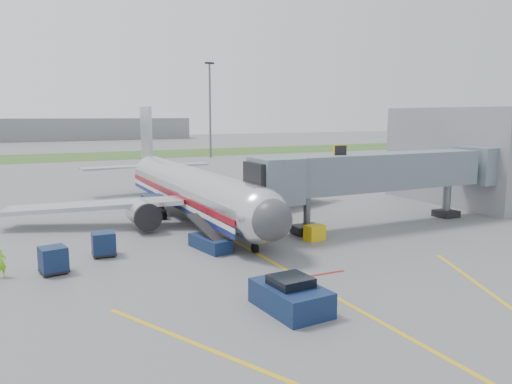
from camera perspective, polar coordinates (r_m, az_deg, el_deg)
name	(u,v)px	position (r m, az deg, el deg)	size (l,w,h in m)	color
ground	(269,260)	(32.44, 1.45, -7.77)	(400.00, 400.00, 0.00)	#565659
grass_strip	(82,157)	(118.77, -19.22, 3.85)	(300.00, 25.00, 0.01)	#2D4C1E
apron_markings	(336,297)	(26.46, 9.08, -11.77)	(21.52, 50.00, 0.01)	gold
airliner	(191,188)	(45.63, -7.47, 0.41)	(32.10, 35.67, 10.25)	silver
jet_bridge	(378,173)	(42.76, 13.72, 2.13)	(25.30, 4.00, 6.90)	slate
terminal	(473,155)	(58.35, 23.58, 3.89)	(10.00, 16.00, 10.00)	slate
light_mast_right	(210,108)	(109.87, -5.27, 9.57)	(2.00, 0.44, 20.40)	#595B60
distant_terminal	(23,130)	(197.64, -25.13, 6.46)	(120.00, 14.00, 8.00)	slate
pushback_tug	(291,296)	(24.38, 3.97, -11.76)	(2.70, 4.14, 1.66)	#0D1C39
baggage_cart_a	(53,260)	(31.88, -22.16, -7.21)	(1.72, 1.72, 1.60)	#0D1C39
baggage_cart_b	(104,244)	(34.62, -17.02, -5.69)	(1.56, 1.56, 1.60)	#0D1C39
baggage_cart_c	(153,205)	(47.09, -11.74, -1.49)	(1.81, 1.81, 1.94)	#0D1C39
belt_loader	(210,242)	(34.86, -5.33, -5.72)	(2.04, 4.53, 2.14)	#0D1C39
ground_power_cart	(315,233)	(37.47, 6.72, -4.66)	(1.57, 1.17, 1.15)	gold
ramp_worker	(1,263)	(32.37, -27.15, -7.24)	(0.62, 0.40, 1.69)	#8FEC1B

